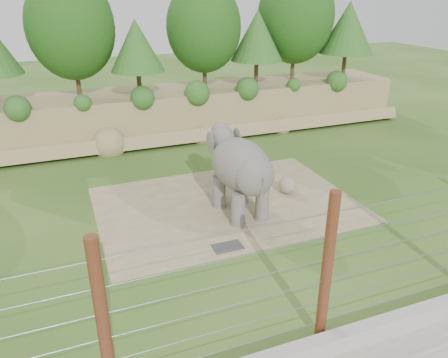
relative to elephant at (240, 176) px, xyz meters
name	(u,v)px	position (x,y,z in m)	size (l,w,h in m)	color
ground	(246,245)	(-0.73, -2.19, -1.53)	(90.00, 90.00, 0.00)	#2D5617
back_embankment	(164,65)	(-0.14, 10.49, 2.44)	(30.00, 5.52, 8.77)	#9C8E58
dirt_patch	(227,204)	(-0.23, 0.81, -1.52)	(10.00, 7.00, 0.02)	#8D7E56
drain_grate	(228,247)	(-1.35, -2.11, -1.49)	(1.00, 0.60, 0.03)	#262628
elephant	(240,176)	(0.00, 0.00, 0.00)	(1.62, 3.77, 3.05)	slate
stone_ball	(287,185)	(2.51, 0.85, -1.14)	(0.73, 0.73, 0.73)	gray
retaining_wall	(332,343)	(-0.73, -7.19, -1.28)	(26.00, 0.35, 0.50)	#9F9B93
barrier_fence	(327,270)	(-0.73, -6.69, 0.47)	(20.26, 0.26, 4.00)	#572815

